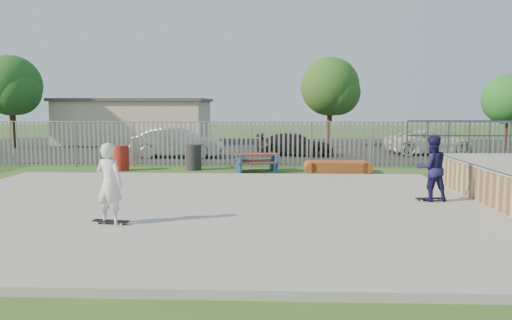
{
  "coord_description": "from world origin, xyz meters",
  "views": [
    {
      "loc": [
        2.1,
        -12.67,
        2.71
      ],
      "look_at": [
        1.51,
        2.0,
        1.1
      ],
      "focal_mm": 35.0,
      "sensor_mm": 36.0,
      "label": 1
    }
  ],
  "objects_px": {
    "trash_bin_red": "(121,158)",
    "car_dark": "(295,144)",
    "skater_navy": "(432,168)",
    "car_silver": "(177,143)",
    "tree_mid": "(330,87)",
    "picnic_table": "(256,163)",
    "car_white": "(430,142)",
    "trash_bin_grey": "(194,157)",
    "tree_left": "(11,86)",
    "funbox": "(338,167)",
    "skater_white": "(110,184)",
    "tree_right": "(508,100)"
  },
  "relations": [
    {
      "from": "tree_left",
      "to": "car_dark",
      "type": "bearing_deg",
      "value": -13.45
    },
    {
      "from": "tree_mid",
      "to": "trash_bin_grey",
      "type": "bearing_deg",
      "value": -120.59
    },
    {
      "from": "funbox",
      "to": "tree_mid",
      "type": "distance_m",
      "value": 12.78
    },
    {
      "from": "trash_bin_grey",
      "to": "skater_navy",
      "type": "bearing_deg",
      "value": -43.84
    },
    {
      "from": "trash_bin_red",
      "to": "car_silver",
      "type": "height_order",
      "value": "car_silver"
    },
    {
      "from": "picnic_table",
      "to": "skater_navy",
      "type": "height_order",
      "value": "skater_navy"
    },
    {
      "from": "car_silver",
      "to": "funbox",
      "type": "bearing_deg",
      "value": -124.25
    },
    {
      "from": "trash_bin_grey",
      "to": "tree_right",
      "type": "bearing_deg",
      "value": 28.71
    },
    {
      "from": "tree_right",
      "to": "car_dark",
      "type": "bearing_deg",
      "value": -165.45
    },
    {
      "from": "picnic_table",
      "to": "tree_left",
      "type": "bearing_deg",
      "value": 133.16
    },
    {
      "from": "car_dark",
      "to": "tree_mid",
      "type": "height_order",
      "value": "tree_mid"
    },
    {
      "from": "trash_bin_red",
      "to": "tree_left",
      "type": "distance_m",
      "value": 15.18
    },
    {
      "from": "car_silver",
      "to": "tree_mid",
      "type": "xyz_separation_m",
      "value": [
        8.57,
        6.88,
        3.12
      ]
    },
    {
      "from": "skater_navy",
      "to": "car_silver",
      "type": "bearing_deg",
      "value": -60.78
    },
    {
      "from": "car_silver",
      "to": "tree_left",
      "type": "bearing_deg",
      "value": 65.31
    },
    {
      "from": "tree_left",
      "to": "funbox",
      "type": "bearing_deg",
      "value": -29.38
    },
    {
      "from": "picnic_table",
      "to": "tree_right",
      "type": "height_order",
      "value": "tree_right"
    },
    {
      "from": "picnic_table",
      "to": "tree_left",
      "type": "xyz_separation_m",
      "value": [
        -15.93,
        10.83,
        3.57
      ]
    },
    {
      "from": "tree_right",
      "to": "funbox",
      "type": "bearing_deg",
      "value": -138.44
    },
    {
      "from": "skater_white",
      "to": "tree_right",
      "type": "bearing_deg",
      "value": -111.89
    },
    {
      "from": "car_dark",
      "to": "skater_navy",
      "type": "bearing_deg",
      "value": -157.72
    },
    {
      "from": "trash_bin_grey",
      "to": "skater_navy",
      "type": "relative_size",
      "value": 0.61
    },
    {
      "from": "trash_bin_red",
      "to": "car_dark",
      "type": "distance_m",
      "value": 9.86
    },
    {
      "from": "tree_right",
      "to": "skater_white",
      "type": "xyz_separation_m",
      "value": [
        -17.21,
        -19.66,
        -2.01
      ]
    },
    {
      "from": "picnic_table",
      "to": "tree_left",
      "type": "distance_m",
      "value": 19.59
    },
    {
      "from": "trash_bin_grey",
      "to": "picnic_table",
      "type": "bearing_deg",
      "value": -10.36
    },
    {
      "from": "picnic_table",
      "to": "trash_bin_red",
      "type": "xyz_separation_m",
      "value": [
        -5.66,
        0.18,
        0.15
      ]
    },
    {
      "from": "tree_left",
      "to": "skater_navy",
      "type": "bearing_deg",
      "value": -40.23
    },
    {
      "from": "trash_bin_red",
      "to": "car_dark",
      "type": "relative_size",
      "value": 0.25
    },
    {
      "from": "skater_navy",
      "to": "tree_right",
      "type": "bearing_deg",
      "value": -127.64
    },
    {
      "from": "funbox",
      "to": "trash_bin_grey",
      "type": "height_order",
      "value": "trash_bin_grey"
    },
    {
      "from": "car_dark",
      "to": "skater_white",
      "type": "distance_m",
      "value": 17.03
    },
    {
      "from": "funbox",
      "to": "trash_bin_grey",
      "type": "xyz_separation_m",
      "value": [
        -5.98,
        0.49,
        0.32
      ]
    },
    {
      "from": "picnic_table",
      "to": "funbox",
      "type": "relative_size",
      "value": 0.9
    },
    {
      "from": "car_silver",
      "to": "tree_left",
      "type": "distance_m",
      "value": 13.25
    },
    {
      "from": "trash_bin_red",
      "to": "car_white",
      "type": "xyz_separation_m",
      "value": [
        15.0,
        7.37,
        0.17
      ]
    },
    {
      "from": "picnic_table",
      "to": "tree_right",
      "type": "distance_m",
      "value": 17.68
    },
    {
      "from": "trash_bin_red",
      "to": "skater_navy",
      "type": "xyz_separation_m",
      "value": [
        10.64,
        -7.03,
        0.51
      ]
    },
    {
      "from": "funbox",
      "to": "tree_mid",
      "type": "height_order",
      "value": "tree_mid"
    },
    {
      "from": "trash_bin_red",
      "to": "car_white",
      "type": "distance_m",
      "value": 16.71
    },
    {
      "from": "car_dark",
      "to": "tree_left",
      "type": "relative_size",
      "value": 0.7
    },
    {
      "from": "picnic_table",
      "to": "trash_bin_grey",
      "type": "height_order",
      "value": "trash_bin_grey"
    },
    {
      "from": "picnic_table",
      "to": "tree_left",
      "type": "height_order",
      "value": "tree_left"
    },
    {
      "from": "car_dark",
      "to": "skater_navy",
      "type": "xyz_separation_m",
      "value": [
        3.14,
        -13.43,
        0.41
      ]
    },
    {
      "from": "trash_bin_red",
      "to": "car_dark",
      "type": "xyz_separation_m",
      "value": [
        7.5,
        6.4,
        0.09
      ]
    },
    {
      "from": "picnic_table",
      "to": "car_white",
      "type": "distance_m",
      "value": 12.01
    },
    {
      "from": "funbox",
      "to": "tree_left",
      "type": "relative_size",
      "value": 0.39
    },
    {
      "from": "picnic_table",
      "to": "car_silver",
      "type": "height_order",
      "value": "car_silver"
    },
    {
      "from": "car_silver",
      "to": "tree_left",
      "type": "xyz_separation_m",
      "value": [
        -11.62,
        5.51,
        3.17
      ]
    },
    {
      "from": "car_white",
      "to": "tree_left",
      "type": "bearing_deg",
      "value": 74.22
    }
  ]
}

